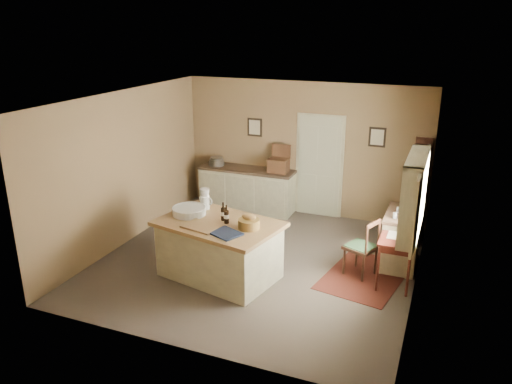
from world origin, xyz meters
TOP-DOWN VIEW (x-y plane):
  - ground at (0.00, 0.00)m, footprint 5.00×5.00m
  - wall_back at (0.00, 2.50)m, footprint 5.00×0.10m
  - wall_front at (0.00, -2.50)m, footprint 5.00×0.10m
  - wall_left at (-2.50, 0.00)m, footprint 0.10×5.00m
  - wall_right at (2.50, 0.00)m, footprint 0.10×5.00m
  - ceiling at (0.00, 0.00)m, footprint 5.00×5.00m
  - door at (0.35, 2.47)m, footprint 0.97×0.06m
  - framed_prints at (0.20, 2.48)m, footprint 2.82×0.02m
  - window at (2.42, -0.20)m, footprint 0.25×1.99m
  - work_island at (-0.38, -0.67)m, footprint 2.02×1.53m
  - sideboard at (-1.11, 2.20)m, footprint 2.02×0.58m
  - rug at (1.75, 0.15)m, footprint 1.37×1.77m
  - writing_desk at (2.20, 0.15)m, footprint 0.51×0.84m
  - desk_chair at (1.65, 0.20)m, footprint 0.57×0.57m
  - right_cabinet at (2.20, 0.79)m, footprint 0.55×0.99m
  - shelving_unit at (2.35, 2.00)m, footprint 0.31×0.81m

SIDE VIEW (x-z plane):
  - ground at x=0.00m, z-range 0.00..0.00m
  - rug at x=1.75m, z-range 0.00..0.01m
  - right_cabinet at x=2.20m, z-range -0.04..0.95m
  - desk_chair at x=1.65m, z-range 0.00..0.93m
  - sideboard at x=-1.11m, z-range -0.11..1.07m
  - work_island at x=-0.38m, z-range -0.12..1.08m
  - writing_desk at x=2.20m, z-range 0.26..1.07m
  - shelving_unit at x=2.35m, z-range 0.00..1.81m
  - door at x=0.35m, z-range 0.00..2.11m
  - wall_back at x=0.00m, z-range 0.00..2.70m
  - wall_front at x=0.00m, z-range 0.00..2.70m
  - wall_left at x=-2.50m, z-range 0.00..2.70m
  - wall_right at x=2.50m, z-range 0.00..2.70m
  - window at x=2.42m, z-range 0.99..2.11m
  - framed_prints at x=0.20m, z-range 1.53..1.91m
  - ceiling at x=0.00m, z-range 2.70..2.70m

